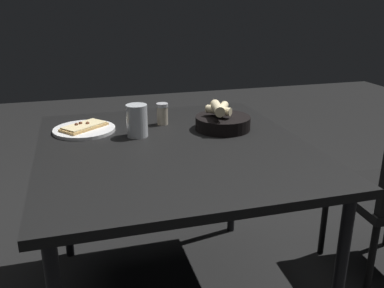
{
  "coord_description": "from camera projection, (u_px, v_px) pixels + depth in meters",
  "views": [
    {
      "loc": [
        -1.44,
        0.34,
        1.25
      ],
      "look_at": [
        -0.08,
        -0.05,
        0.75
      ],
      "focal_mm": 39.0,
      "sensor_mm": 36.0,
      "label": 1
    }
  ],
  "objects": [
    {
      "name": "bread_basket",
      "position": [
        222.0,
        121.0,
        1.74
      ],
      "size": [
        0.23,
        0.23,
        0.12
      ],
      "color": "black",
      "rests_on": "dining_table"
    },
    {
      "name": "dining_table",
      "position": [
        174.0,
        159.0,
        1.59
      ],
      "size": [
        1.08,
        0.99,
        0.72
      ],
      "color": "black",
      "rests_on": "ground"
    },
    {
      "name": "pepper_shaker",
      "position": [
        162.0,
        115.0,
        1.81
      ],
      "size": [
        0.05,
        0.05,
        0.09
      ],
      "color": "#BFB299",
      "rests_on": "dining_table"
    },
    {
      "name": "pizza_plate",
      "position": [
        84.0,
        129.0,
        1.72
      ],
      "size": [
        0.25,
        0.25,
        0.04
      ],
      "color": "white",
      "rests_on": "dining_table"
    },
    {
      "name": "beer_glass",
      "position": [
        137.0,
        122.0,
        1.65
      ],
      "size": [
        0.08,
        0.08,
        0.13
      ],
      "color": "silver",
      "rests_on": "dining_table"
    }
  ]
}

